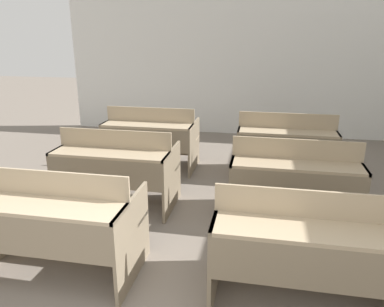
{
  "coord_description": "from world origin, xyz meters",
  "views": [
    {
      "loc": [
        0.49,
        -0.86,
        1.94
      ],
      "look_at": [
        -0.2,
        2.7,
        0.77
      ],
      "focal_mm": 35.0,
      "sensor_mm": 36.0,
      "label": 1
    }
  ],
  "objects_px": {
    "bench_second_left": "(116,167)",
    "bench_third_left": "(151,137)",
    "bench_second_right": "(294,179)",
    "bench_front_right": "(304,246)",
    "bench_front_left": "(55,221)",
    "bench_third_right": "(286,144)"
  },
  "relations": [
    {
      "from": "bench_front_right",
      "to": "bench_front_left",
      "type": "bearing_deg",
      "value": -179.98
    },
    {
      "from": "bench_front_left",
      "to": "bench_third_right",
      "type": "relative_size",
      "value": 1.0
    },
    {
      "from": "bench_third_left",
      "to": "bench_third_right",
      "type": "distance_m",
      "value": 1.94
    },
    {
      "from": "bench_second_left",
      "to": "bench_third_left",
      "type": "height_order",
      "value": "same"
    },
    {
      "from": "bench_front_right",
      "to": "bench_second_left",
      "type": "height_order",
      "value": "same"
    },
    {
      "from": "bench_front_left",
      "to": "bench_front_right",
      "type": "relative_size",
      "value": 1.0
    },
    {
      "from": "bench_second_left",
      "to": "bench_third_left",
      "type": "bearing_deg",
      "value": 89.81
    },
    {
      "from": "bench_front_left",
      "to": "bench_third_right",
      "type": "bearing_deg",
      "value": 53.49
    },
    {
      "from": "bench_front_left",
      "to": "bench_front_right",
      "type": "height_order",
      "value": "same"
    },
    {
      "from": "bench_second_left",
      "to": "bench_front_right",
      "type": "bearing_deg",
      "value": -33.92
    },
    {
      "from": "bench_second_left",
      "to": "bench_third_left",
      "type": "relative_size",
      "value": 1.0
    },
    {
      "from": "bench_front_left",
      "to": "bench_front_right",
      "type": "bearing_deg",
      "value": 0.02
    },
    {
      "from": "bench_front_right",
      "to": "bench_third_left",
      "type": "bearing_deg",
      "value": 126.43
    },
    {
      "from": "bench_second_left",
      "to": "bench_second_right",
      "type": "relative_size",
      "value": 1.0
    },
    {
      "from": "bench_front_left",
      "to": "bench_second_right",
      "type": "distance_m",
      "value": 2.37
    },
    {
      "from": "bench_front_left",
      "to": "bench_second_right",
      "type": "xyz_separation_m",
      "value": [
        1.97,
        1.32,
        0.0
      ]
    },
    {
      "from": "bench_front_left",
      "to": "bench_second_left",
      "type": "relative_size",
      "value": 1.0
    },
    {
      "from": "bench_front_right",
      "to": "bench_third_left",
      "type": "height_order",
      "value": "same"
    },
    {
      "from": "bench_third_right",
      "to": "bench_third_left",
      "type": "bearing_deg",
      "value": 179.28
    },
    {
      "from": "bench_front_right",
      "to": "bench_second_right",
      "type": "relative_size",
      "value": 1.0
    },
    {
      "from": "bench_second_left",
      "to": "bench_third_right",
      "type": "relative_size",
      "value": 1.0
    },
    {
      "from": "bench_front_right",
      "to": "bench_second_left",
      "type": "xyz_separation_m",
      "value": [
        -1.96,
        1.32,
        0.0
      ]
    }
  ]
}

